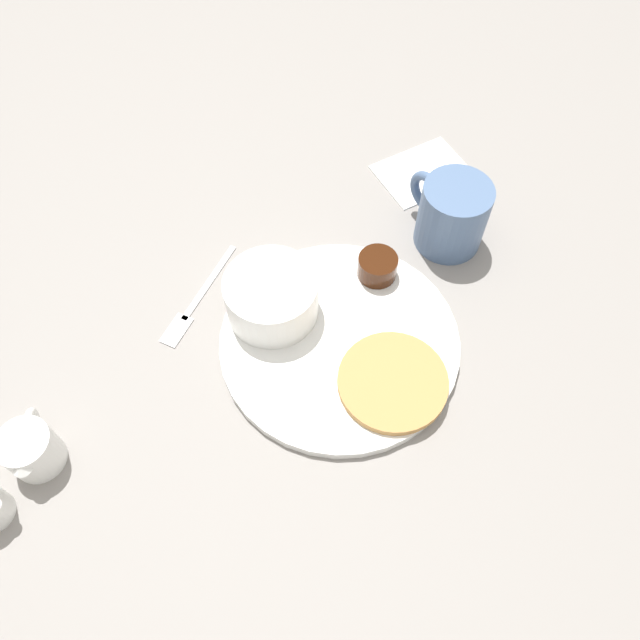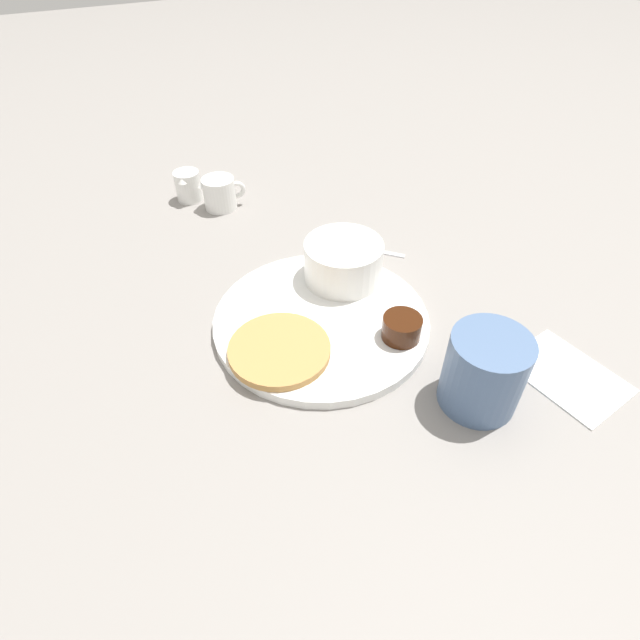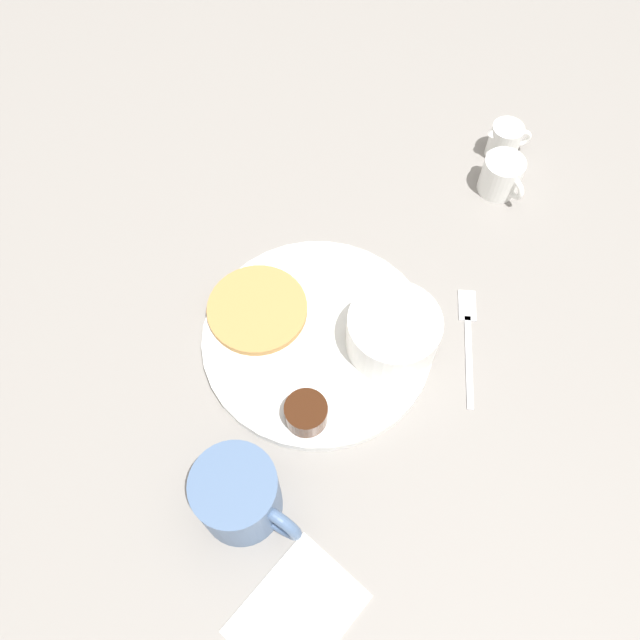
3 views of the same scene
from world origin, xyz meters
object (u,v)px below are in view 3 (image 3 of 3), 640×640
(bowl, at_px, (393,331))
(creamer_pitcher_far, at_px, (505,141))
(fork, at_px, (468,332))
(plate, at_px, (317,338))
(coffee_mug, at_px, (240,497))
(creamer_pitcher_near, at_px, (501,175))

(bowl, relative_size, creamer_pitcher_far, 1.84)
(creamer_pitcher_far, distance_m, fork, 0.28)
(plate, relative_size, coffee_mug, 2.38)
(creamer_pitcher_far, bearing_deg, plate, -170.86)
(creamer_pitcher_near, height_order, fork, creamer_pitcher_near)
(fork, bearing_deg, creamer_pitcher_far, 34.95)
(plate, bearing_deg, creamer_pitcher_far, 9.14)
(plate, xyz_separation_m, coffee_mug, (-0.17, -0.10, 0.04))
(plate, bearing_deg, coffee_mug, -150.96)
(plate, distance_m, creamer_pitcher_far, 0.37)
(creamer_pitcher_near, bearing_deg, plate, -176.20)
(coffee_mug, bearing_deg, bowl, 9.13)
(bowl, xyz_separation_m, fork, (0.08, -0.04, -0.04))
(plate, height_order, fork, plate)
(plate, xyz_separation_m, creamer_pitcher_near, (0.32, 0.02, 0.02))
(creamer_pitcher_far, bearing_deg, fork, -145.05)
(bowl, relative_size, coffee_mug, 0.92)
(plate, height_order, coffee_mug, coffee_mug)
(plate, distance_m, coffee_mug, 0.20)
(plate, distance_m, creamer_pitcher_near, 0.32)
(creamer_pitcher_near, height_order, creamer_pitcher_far, creamer_pitcher_near)
(creamer_pitcher_near, bearing_deg, coffee_mug, -166.63)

